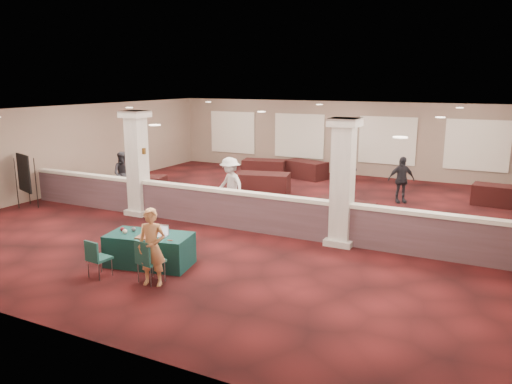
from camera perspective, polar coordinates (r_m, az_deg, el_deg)
The scene contains 33 objects.
ground at distance 15.40m, azimuth 0.60°, elevation -2.75°, with size 16.00×16.00×0.00m, color #4B1213.
wall_back at distance 22.44m, azimuth 9.76°, elevation 6.10°, with size 16.00×0.04×3.20m, color #876E5D.
wall_front at distance 8.81m, azimuth -23.21°, elevation -4.84°, with size 16.00×0.04×3.20m, color #876E5D.
wall_left at distance 19.90m, azimuth -20.58°, elevation 4.66°, with size 0.04×16.00×3.20m, color #876E5D.
ceiling at distance 14.87m, azimuth 0.63°, elevation 9.22°, with size 16.00×16.00×0.02m, color silver.
partition_wall at distance 13.97m, azimuth -2.13°, elevation -1.97°, with size 15.60×0.28×1.10m.
column_left at distance 15.72m, azimuth -13.41°, elevation 3.32°, with size 0.72×0.72×3.20m.
column_right at distance 12.58m, azimuth 9.87°, elevation 1.21°, with size 0.72×0.72×3.20m.
sconce_left at distance 15.85m, azimuth -14.25°, elevation 4.68°, with size 0.12×0.12×0.18m.
sconce_right at distance 15.49m, azimuth -12.68°, elevation 4.58°, with size 0.12×0.12×0.18m.
near_table at distance 11.57m, azimuth -12.06°, elevation -6.46°, with size 1.88×0.94×0.72m, color #0D322E.
conf_chair_main at distance 10.50m, azimuth -12.29°, elevation -7.38°, with size 0.54×0.54×0.92m.
conf_chair_side at distance 11.09m, azimuth -17.80°, elevation -6.95°, with size 0.45×0.46×0.83m.
easel_board at distance 17.92m, azimuth -24.99°, elevation 1.90°, with size 0.99×0.62×1.76m.
woman at distance 10.33m, azimuth -11.81°, elevation -6.20°, with size 0.58×0.39×1.60m, color #FFB06E.
far_table_front_left at distance 18.91m, azimuth -12.72°, elevation 0.85°, with size 1.59×0.79×0.64m, color black.
far_table_front_center at distance 18.20m, azimuth 0.73°, elevation 0.93°, with size 1.94×0.97×0.79m, color black.
far_table_front_right at distance 14.69m, azimuth 9.91°, elevation -2.30°, with size 1.72×0.86×0.70m, color black.
far_table_back_left at distance 21.62m, azimuth 0.96°, elevation 2.74°, with size 1.82×0.91×0.74m, color black.
far_table_back_center at distance 21.38m, azimuth 5.66°, elevation 2.57°, with size 1.82×0.91×0.74m, color black.
far_table_back_right at distance 18.45m, azimuth 26.07°, elevation -0.38°, with size 1.68×0.84×0.68m, color black.
attendee_a at distance 18.48m, azimuth -14.87°, elevation 1.99°, with size 0.77×0.43×1.61m, color black.
attendee_b at distance 15.70m, azimuth -2.97°, elevation 0.81°, with size 1.12×0.51×1.75m, color beige.
attendee_c at distance 17.63m, azimuth 16.25°, elevation 1.36°, with size 0.93×0.44×1.58m, color black.
attendee_d at distance 20.62m, azimuth 10.39°, elevation 3.36°, with size 0.82×0.44×1.67m, color black.
laptop_base at distance 11.28m, azimuth -10.92°, elevation -4.93°, with size 0.33×0.23×0.02m, color silver.
laptop_screen at distance 11.34m, azimuth -10.69°, elevation -4.20°, with size 0.33×0.01×0.22m, color silver.
screen_glow at distance 11.34m, azimuth -10.70°, elevation -4.28°, with size 0.30×0.00×0.19m, color silver.
knitting at distance 11.22m, azimuth -12.50°, elevation -5.07°, with size 0.39×0.30×0.03m, color #CD5420.
yarn_cream at distance 11.61m, azimuth -14.76°, elevation -4.38°, with size 0.11×0.11×0.11m, color beige.
yarn_red at distance 11.81m, azimuth -15.03°, elevation -4.14°, with size 0.10×0.10×0.10m, color maroon.
yarn_grey at distance 11.74m, azimuth -13.82°, elevation -4.15°, with size 0.10×0.10×0.10m, color #525358.
scissors at distance 10.94m, azimuth -9.81°, elevation -5.46°, with size 0.12×0.03×0.01m, color red.
Camera 1 is at (6.58, -13.31, 4.10)m, focal length 35.00 mm.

